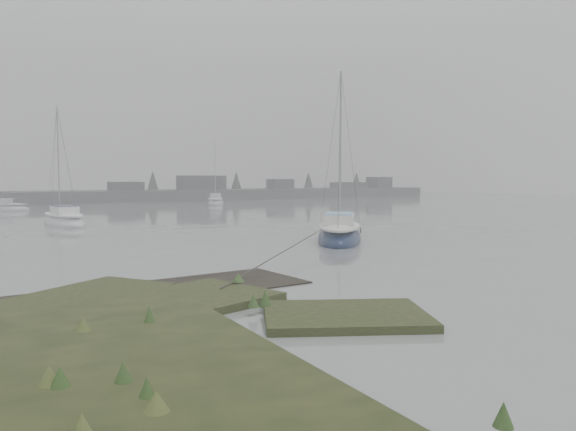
% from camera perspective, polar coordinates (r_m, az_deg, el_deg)
% --- Properties ---
extents(ground, '(160.00, 160.00, 0.00)m').
position_cam_1_polar(ground, '(41.01, -19.99, -0.64)').
color(ground, slate).
rests_on(ground, ground).
extents(far_shoreline, '(60.00, 8.00, 4.15)m').
position_cam_1_polar(far_shoreline, '(79.61, -4.39, 2.31)').
color(far_shoreline, '#4C4F51').
rests_on(far_shoreline, ground).
extents(sailboat_main, '(5.39, 6.35, 8.93)m').
position_cam_1_polar(sailboat_main, '(27.26, 5.25, -2.03)').
color(sailboat_main, '#0E1B38').
rests_on(sailboat_main, ground).
extents(sailboat_white, '(2.84, 6.11, 8.29)m').
position_cam_1_polar(sailboat_white, '(38.99, -21.83, -0.53)').
color(sailboat_white, silver).
rests_on(sailboat_white, ground).
extents(sailboat_far_b, '(3.77, 5.90, 7.93)m').
position_cam_1_polar(sailboat_far_b, '(63.73, -7.37, 1.34)').
color(sailboat_far_b, silver).
rests_on(sailboat_far_b, ground).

